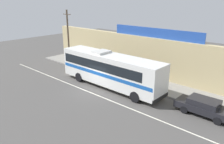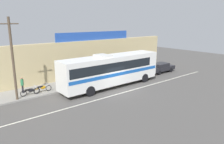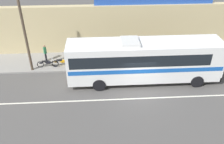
% 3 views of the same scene
% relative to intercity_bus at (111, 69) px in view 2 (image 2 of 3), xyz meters
% --- Properties ---
extents(ground_plane, '(70.00, 70.00, 0.00)m').
position_rel_intercity_bus_xyz_m(ground_plane, '(-0.48, -1.67, -2.07)').
color(ground_plane, '#4F4C49').
extents(sidewalk_slab, '(30.00, 3.60, 0.14)m').
position_rel_intercity_bus_xyz_m(sidewalk_slab, '(-0.48, 3.53, -2.00)').
color(sidewalk_slab, gray).
rests_on(sidewalk_slab, ground_plane).
extents(storefront_facade, '(30.00, 0.70, 4.80)m').
position_rel_intercity_bus_xyz_m(storefront_facade, '(-0.48, 5.68, 0.33)').
color(storefront_facade, tan).
rests_on(storefront_facade, ground_plane).
extents(storefront_billboard, '(11.38, 0.12, 1.10)m').
position_rel_intercity_bus_xyz_m(storefront_billboard, '(1.82, 5.68, 3.28)').
color(storefront_billboard, '#234CAD').
rests_on(storefront_billboard, storefront_facade).
extents(road_center_stripe, '(30.00, 0.14, 0.01)m').
position_rel_intercity_bus_xyz_m(road_center_stripe, '(-0.48, -2.47, -2.06)').
color(road_center_stripe, silver).
rests_on(road_center_stripe, ground_plane).
extents(intercity_bus, '(12.41, 2.67, 3.78)m').
position_rel_intercity_bus_xyz_m(intercity_bus, '(0.00, 0.00, 0.00)').
color(intercity_bus, white).
rests_on(intercity_bus, ground_plane).
extents(parked_car, '(4.57, 1.86, 1.37)m').
position_rel_intercity_bus_xyz_m(parked_car, '(9.84, 0.74, -1.33)').
color(parked_car, black).
rests_on(parked_car, ground_plane).
extents(utility_pole, '(1.60, 0.22, 7.53)m').
position_rel_intercity_bus_xyz_m(utility_pole, '(-9.63, 2.09, 1.97)').
color(utility_pole, brown).
rests_on(utility_pole, sidewalk_slab).
extents(motorcycle_blue, '(1.91, 0.56, 0.94)m').
position_rel_intercity_bus_xyz_m(motorcycle_blue, '(-7.01, 2.60, -1.50)').
color(motorcycle_blue, black).
rests_on(motorcycle_blue, sidewalk_slab).
extents(motorcycle_black, '(1.95, 0.56, 0.94)m').
position_rel_intercity_bus_xyz_m(motorcycle_black, '(-8.30, 2.45, -1.50)').
color(motorcycle_black, black).
rests_on(motorcycle_black, sidewalk_slab).
extents(pedestrian_by_curb, '(0.30, 0.48, 1.60)m').
position_rel_intercity_bus_xyz_m(pedestrian_by_curb, '(1.73, 3.30, -1.00)').
color(pedestrian_by_curb, navy).
rests_on(pedestrian_by_curb, sidewalk_slab).
extents(pedestrian_near_shop, '(0.30, 0.48, 1.66)m').
position_rel_intercity_bus_xyz_m(pedestrian_near_shop, '(-8.62, 3.68, -0.96)').
color(pedestrian_near_shop, black).
rests_on(pedestrian_near_shop, sidewalk_slab).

